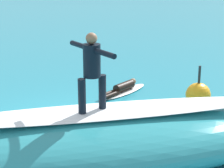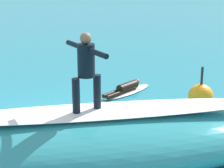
{
  "view_description": "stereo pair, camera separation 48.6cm",
  "coord_description": "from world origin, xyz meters",
  "px_view_note": "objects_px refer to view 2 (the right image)",
  "views": [
    {
      "loc": [
        1.35,
        10.71,
        4.48
      ],
      "look_at": [
        -1.36,
        0.27,
        1.13
      ],
      "focal_mm": 65.65,
      "sensor_mm": 36.0,
      "label": 1
    },
    {
      "loc": [
        0.88,
        10.82,
        4.48
      ],
      "look_at": [
        -1.36,
        0.27,
        1.13
      ],
      "focal_mm": 65.65,
      "sensor_mm": 36.0,
      "label": 2
    }
  ],
  "objects_px": {
    "surfer_riding": "(86,66)",
    "surfer_paddling": "(125,88)",
    "buoy_marker": "(201,96)",
    "surfboard_riding": "(87,112)",
    "surfboard_paddling": "(127,92)"
  },
  "relations": [
    {
      "from": "surfboard_paddling",
      "to": "surfer_riding",
      "type": "bearing_deg",
      "value": -149.6
    },
    {
      "from": "surfboard_paddling",
      "to": "surfer_paddling",
      "type": "distance_m",
      "value": 0.22
    },
    {
      "from": "surfboard_paddling",
      "to": "surfer_paddling",
      "type": "xyz_separation_m",
      "value": [
        0.11,
        0.08,
        0.17
      ]
    },
    {
      "from": "surfboard_riding",
      "to": "surfer_paddling",
      "type": "distance_m",
      "value": 5.34
    },
    {
      "from": "surfboard_riding",
      "to": "surfer_paddling",
      "type": "xyz_separation_m",
      "value": [
        -2.02,
        -4.82,
        -1.1
      ]
    },
    {
      "from": "surfboard_riding",
      "to": "surfboard_paddling",
      "type": "bearing_deg",
      "value": -134.11
    },
    {
      "from": "surfboard_riding",
      "to": "surfer_riding",
      "type": "relative_size",
      "value": 1.21
    },
    {
      "from": "surfboard_paddling",
      "to": "surfboard_riding",
      "type": "bearing_deg",
      "value": -149.6
    },
    {
      "from": "surfer_riding",
      "to": "surfer_paddling",
      "type": "bearing_deg",
      "value": -133.38
    },
    {
      "from": "surfboard_riding",
      "to": "buoy_marker",
      "type": "bearing_deg",
      "value": -163.91
    },
    {
      "from": "surfboard_paddling",
      "to": "buoy_marker",
      "type": "relative_size",
      "value": 1.71
    },
    {
      "from": "surfboard_riding",
      "to": "buoy_marker",
      "type": "xyz_separation_m",
      "value": [
        -3.95,
        -2.95,
        -0.91
      ]
    },
    {
      "from": "surfboard_paddling",
      "to": "surfer_paddling",
      "type": "relative_size",
      "value": 1.48
    },
    {
      "from": "surfboard_riding",
      "to": "surfer_riding",
      "type": "height_order",
      "value": "surfer_riding"
    },
    {
      "from": "surfer_riding",
      "to": "buoy_marker",
      "type": "distance_m",
      "value": 5.3
    }
  ]
}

